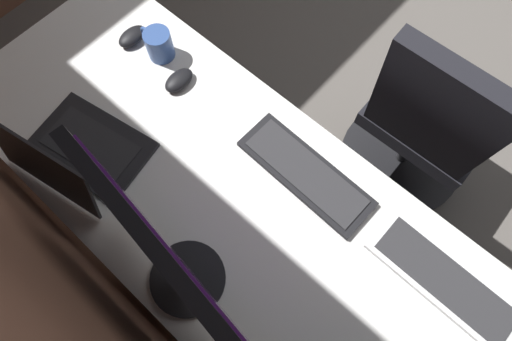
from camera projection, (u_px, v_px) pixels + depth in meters
name	position (u px, v px, depth m)	size (l,w,h in m)	color
floor_plane	(477.00, 22.00, 2.35)	(5.28, 5.28, 0.00)	#59544F
desk	(245.00, 219.00, 1.25)	(1.95, 0.72, 0.73)	white
drawer_pedestal	(247.00, 252.00, 1.53)	(0.40, 0.51, 0.69)	white
monitor_primary	(170.00, 260.00, 0.87)	(0.55, 0.20, 0.46)	black
laptop_leftmost	(73.00, 154.00, 1.20)	(0.38, 0.33, 0.22)	black
keyboard_main	(306.00, 173.00, 1.22)	(0.42, 0.15, 0.02)	black
keyboard_spare	(444.00, 280.00, 1.11)	(0.42, 0.15, 0.02)	silver
mouse_main	(132.00, 36.00, 1.39)	(0.06, 0.10, 0.03)	black
mouse_spare	(179.00, 80.00, 1.33)	(0.06, 0.10, 0.03)	black
coffee_mug	(159.00, 44.00, 1.34)	(0.13, 0.09, 0.10)	#335193
office_chair	(424.00, 128.00, 1.59)	(0.56, 0.56, 0.97)	black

